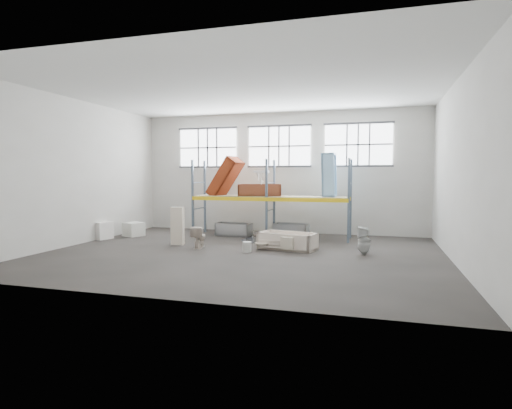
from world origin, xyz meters
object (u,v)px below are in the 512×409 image
at_px(bathtub_beige, 288,241).
at_px(cistern_tall, 178,226).
at_px(blue_tub_upright, 329,175).
at_px(bucket, 247,247).
at_px(toilet_beige, 199,237).
at_px(toilet_white, 364,240).
at_px(steel_tub_right, 291,230).
at_px(rust_tub_flat, 260,190).
at_px(steel_tub_left, 234,229).
at_px(carton_near, 100,230).

xyz_separation_m(bathtub_beige, cistern_tall, (-3.83, -0.20, 0.38)).
xyz_separation_m(cistern_tall, blue_tub_upright, (4.85, 2.83, 1.74)).
distance_m(cistern_tall, blue_tub_upright, 5.88).
bearing_deg(blue_tub_upright, bucket, -121.34).
distance_m(toilet_beige, toilet_white, 5.28).
distance_m(steel_tub_right, blue_tub_upright, 2.64).
bearing_deg(rust_tub_flat, steel_tub_right, 23.34).
bearing_deg(steel_tub_right, toilet_white, -47.88).
bearing_deg(toilet_white, steel_tub_left, -123.64).
distance_m(toilet_beige, carton_near, 4.46).
bearing_deg(toilet_white, bathtub_beige, -102.43).
xyz_separation_m(cistern_tall, toilet_white, (6.24, -0.06, -0.22)).
relative_size(rust_tub_flat, blue_tub_upright, 1.01).
bearing_deg(toilet_beige, steel_tub_left, -100.63).
xyz_separation_m(steel_tub_right, carton_near, (-6.78, -2.73, 0.08)).
bearing_deg(steel_tub_right, steel_tub_left, -166.48).
height_order(toilet_beige, bucket, toilet_beige).
xyz_separation_m(cistern_tall, bucket, (2.72, -0.67, -0.49)).
height_order(blue_tub_upright, bucket, blue_tub_upright).
bearing_deg(bucket, toilet_white, 9.71).
relative_size(steel_tub_left, bucket, 4.25).
bearing_deg(steel_tub_right, blue_tub_upright, -11.09).
relative_size(toilet_beige, steel_tub_left, 0.53).
xyz_separation_m(toilet_beige, carton_near, (-4.39, 0.77, -0.04)).
height_order(bathtub_beige, cistern_tall, cistern_tall).
distance_m(bathtub_beige, carton_near, 7.26).
xyz_separation_m(steel_tub_right, bucket, (-0.63, -3.79, -0.08)).
height_order(bathtub_beige, steel_tub_right, bathtub_beige).
height_order(steel_tub_left, steel_tub_right, steel_tub_left).
distance_m(cistern_tall, steel_tub_left, 2.86).
bearing_deg(toilet_beige, cistern_tall, -28.40).
distance_m(toilet_white, bucket, 3.58).
bearing_deg(bathtub_beige, toilet_beige, -156.28).
height_order(steel_tub_right, bucket, steel_tub_right).
xyz_separation_m(bathtub_beige, blue_tub_upright, (1.02, 2.63, 2.12)).
xyz_separation_m(toilet_white, rust_tub_flat, (-4.03, 2.70, 1.39)).
xyz_separation_m(toilet_white, blue_tub_upright, (-1.39, 2.90, 1.97)).
bearing_deg(bucket, steel_tub_left, 115.86).
bearing_deg(rust_tub_flat, toilet_white, -33.79).
distance_m(steel_tub_left, carton_near, 5.07).
height_order(steel_tub_right, blue_tub_upright, blue_tub_upright).
relative_size(bathtub_beige, blue_tub_upright, 1.12).
xyz_separation_m(rust_tub_flat, blue_tub_upright, (2.64, 0.20, 0.57)).
bearing_deg(blue_tub_upright, carton_near, -163.62).
xyz_separation_m(bathtub_beige, steel_tub_left, (-2.69, 2.39, -0.02)).
bearing_deg(blue_tub_upright, steel_tub_left, -176.32).
bearing_deg(cistern_tall, bucket, -23.72).
bearing_deg(carton_near, steel_tub_right, 21.90).
bearing_deg(rust_tub_flat, toilet_beige, -112.53).
distance_m(cistern_tall, toilet_white, 6.25).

